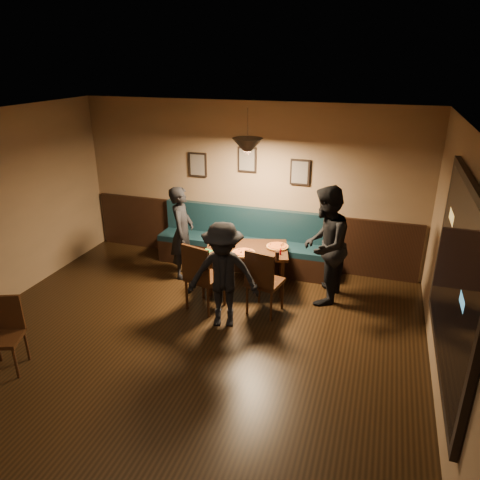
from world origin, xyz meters
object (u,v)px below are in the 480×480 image
Objects in this scene: tabasco_bottle at (281,251)px; cafe_chair_far at (3,337)px; dining_table at (247,268)px; chair_near_right at (265,281)px; soda_glass at (277,256)px; booth_bench at (242,240)px; diner_left at (182,233)px; diner_front at (223,275)px; chair_near_left at (205,275)px; diner_right at (325,246)px.

tabasco_bottle is 0.13× the size of cafe_chair_far.
dining_table is 1.26× the size of chair_near_right.
cafe_chair_far is (-2.63, -2.57, -0.29)m from soda_glass.
booth_bench is at bearing 97.90° from dining_table.
dining_table is 1.22m from diner_left.
diner_front reaches higher than soda_glass.
chair_near_left is 0.57m from diner_front.
diner_right is (1.20, -0.04, 0.55)m from dining_table.
diner_left is 1.04× the size of diner_front.
diner_front is at bearing -24.89° from chair_near_left.
chair_near_right is at bearing -102.18° from soda_glass.
diner_left reaches higher than tabasco_bottle.
tabasco_bottle is at bearing 88.46° from soda_glass.
chair_near_left is 8.99× the size of tabasco_bottle.
diner_front is 1.01m from soda_glass.
booth_bench reaches higher than soda_glass.
chair_near_right is 8.63× the size of tabasco_bottle.
chair_near_left is 1.09m from soda_glass.
booth_bench is 1.09m from diner_left.
dining_table is 1.41× the size of cafe_chair_far.
booth_bench is 2.39× the size of dining_table.
diner_left is at bearing 161.27° from dining_table.
diner_left reaches higher than dining_table.
chair_near_right is 0.64× the size of diner_left.
chair_near_left reaches higher than tabasco_bottle.
booth_bench is 3.36× the size of cafe_chair_far.
diner_front is 2.72m from cafe_chair_far.
chair_near_left is at bearing -158.30° from chair_near_right.
diner_front reaches higher than cafe_chair_far.
chair_near_right is at bearing 34.56° from diner_front.
diner_right reaches higher than dining_table.
diner_right reaches higher than diner_front.
diner_left is (-1.61, 0.71, 0.28)m from chair_near_right.
soda_glass is 0.20m from tabasco_bottle.
diner_front is at bearing -147.50° from diner_left.
chair_near_left is 0.58× the size of diner_right.
chair_near_left is 1.20m from tabasco_bottle.
chair_near_right is (0.78, -1.36, -0.00)m from booth_bench.
tabasco_bottle is (0.54, 1.05, -0.01)m from diner_front.
tabasco_bottle is at bearing 52.37° from chair_near_left.
booth_bench is at bearing 137.04° from tabasco_bottle.
chair_near_left reaches higher than dining_table.
diner_front is (0.02, -1.13, 0.41)m from dining_table.
chair_near_left is at bearing -151.30° from soda_glass.
soda_glass is (1.68, -0.35, -0.03)m from diner_left.
booth_bench is at bearing 102.16° from chair_near_left.
cafe_chair_far is (-0.94, -2.92, -0.33)m from diner_left.
booth_bench is 0.80m from dining_table.
diner_right is at bearing 30.16° from diner_front.
chair_near_left reaches higher than cafe_chair_far.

